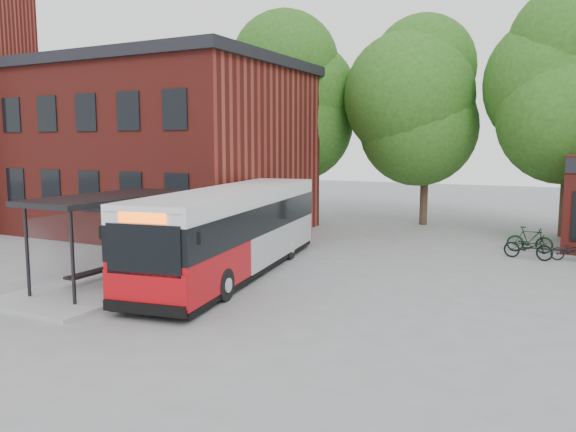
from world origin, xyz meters
The scene contains 10 objects.
ground centered at (0.00, 0.00, 0.00)m, with size 100.00×100.00×0.00m, color slate.
station_building centered at (-13.00, 9.00, 4.25)m, with size 18.40×10.40×8.50m, color maroon, non-canonical shape.
bus_shelter centered at (-4.50, -1.00, 1.45)m, with size 3.60×7.00×2.90m, color black, non-canonical shape.
tree_0 centered at (-6.00, 16.00, 5.50)m, with size 7.92×7.92×11.00m, color #225015, non-canonical shape.
tree_1 centered at (1.00, 17.00, 5.20)m, with size 7.92×7.92×10.40m, color #225015, non-canonical shape.
tree_2 centered at (8.00, 16.00, 5.50)m, with size 7.92×7.92×11.00m, color #225015, non-canonical shape.
city_bus centered at (-1.97, 2.20, 1.47)m, with size 2.47×11.59×2.94m, color #B30A10, non-canonical shape.
bicycle_0 centered at (6.91, 9.40, 0.48)m, with size 0.64×1.84×0.96m, color black.
bicycle_1 centered at (6.87, 10.85, 0.54)m, with size 0.51×1.79×1.08m, color black.
bicycle_2 centered at (8.43, 9.81, 0.40)m, with size 0.53×1.53×0.81m, color black.
Camera 1 is at (8.32, -13.94, 4.45)m, focal length 35.00 mm.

